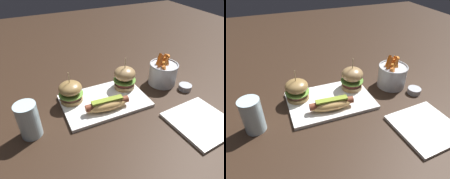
# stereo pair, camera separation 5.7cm
# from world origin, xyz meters

# --- Properties ---
(ground_plane) EXTENTS (3.00, 3.00, 0.00)m
(ground_plane) POSITION_xyz_m (0.00, 0.00, 0.00)
(ground_plane) COLOR black
(platter_main) EXTENTS (0.34, 0.23, 0.01)m
(platter_main) POSITION_xyz_m (0.00, 0.00, 0.01)
(platter_main) COLOR white
(platter_main) RESTS_ON ground
(hot_dog) EXTENTS (0.17, 0.06, 0.05)m
(hot_dog) POSITION_xyz_m (-0.01, -0.06, 0.04)
(hot_dog) COLOR #E1AC60
(hot_dog) RESTS_ON platter_main
(slider_left) EXTENTS (0.10, 0.10, 0.13)m
(slider_left) POSITION_xyz_m (-0.12, 0.05, 0.06)
(slider_left) COLOR olive
(slider_left) RESTS_ON platter_main
(slider_right) EXTENTS (0.10, 0.10, 0.14)m
(slider_right) POSITION_xyz_m (0.12, 0.05, 0.06)
(slider_right) COLOR #98764B
(slider_right) RESTS_ON platter_main
(fries_bucket) EXTENTS (0.13, 0.13, 0.15)m
(fries_bucket) POSITION_xyz_m (0.30, 0.02, 0.05)
(fries_bucket) COLOR #B7BABF
(fries_bucket) RESTS_ON ground
(sauce_ramekin) EXTENTS (0.06, 0.06, 0.02)m
(sauce_ramekin) POSITION_xyz_m (0.37, -0.07, 0.01)
(sauce_ramekin) COLOR #A8AAB2
(sauce_ramekin) RESTS_ON ground
(side_plate) EXTENTS (0.22, 0.22, 0.01)m
(side_plate) POSITION_xyz_m (0.27, -0.26, 0.01)
(side_plate) COLOR white
(side_plate) RESTS_ON ground
(water_glass) EXTENTS (0.07, 0.07, 0.13)m
(water_glass) POSITION_xyz_m (-0.30, -0.06, 0.06)
(water_glass) COLOR silver
(water_glass) RESTS_ON ground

